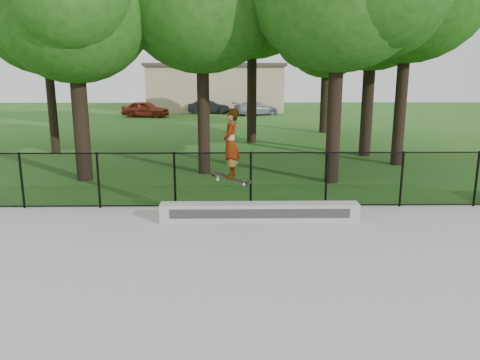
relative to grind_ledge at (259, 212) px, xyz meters
The scene contains 9 objects.
ground 4.71m from the grind_ledge, 92.04° to the right, with size 100.00×100.00×0.00m, color #315919.
concrete_slab 4.71m from the grind_ledge, 92.04° to the right, with size 14.00×12.00×0.06m, color #A5A49F.
grind_ledge is the anchor object (origin of this frame).
car_a 28.28m from the grind_ledge, 105.71° to the left, with size 1.51×3.74×1.28m, color maroon.
car_b 30.48m from the grind_ledge, 95.09° to the left, with size 1.26×3.27×1.19m, color black.
car_c 28.79m from the grind_ledge, 87.33° to the left, with size 1.56×3.54×1.12m, color #8D8C9F.
skater_airborne 1.83m from the grind_ledge, 159.18° to the right, with size 0.80×0.62×1.80m.
chainlink_fence 1.32m from the grind_ledge, 97.94° to the left, with size 16.06×0.06×1.50m.
distant_building 33.42m from the grind_ledge, 93.72° to the left, with size 12.40×6.40×4.30m.
Camera 1 is at (-0.47, -6.09, 3.60)m, focal length 35.00 mm.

